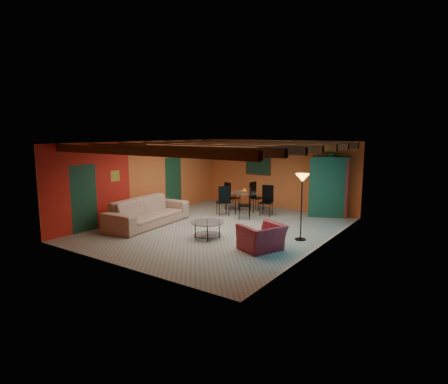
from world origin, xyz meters
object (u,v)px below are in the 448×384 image
Objects in this scene: dining_table at (244,199)px; armchair at (262,237)px; vase at (245,182)px; floor_lamp at (301,207)px; sofa at (148,212)px; coffee_table at (207,230)px; potted_plant at (331,152)px; armoire at (330,187)px.

armchair is at bearing -52.71° from dining_table.
armchair is 4.43m from vase.
floor_lamp is at bearing -33.06° from vase.
dining_table is (1.72, 3.24, 0.11)m from sofa.
coffee_table is 3.61m from vase.
dining_table is at bearing 146.94° from floor_lamp.
sofa reaches higher than coffee_table.
sofa reaches higher than armchair.
sofa is 2.90× the size of armchair.
potted_plant is at bearing -158.35° from armchair.
armoire is (1.90, 4.78, 0.80)m from coffee_table.
dining_table is 12.00× the size of vase.
vase is at bearing -33.36° from sofa.
coffee_table is at bearing -69.78° from armchair.
vase is at bearing -175.01° from armoire.
coffee_table is at bearing -76.33° from dining_table.
floor_lamp is 4.23× the size of potted_plant.
sofa is 1.60× the size of floor_lamp.
armoire reaches higher than armchair.
potted_plant reaches higher than floor_lamp.
sofa is at bearing -70.23° from armchair.
coffee_table is (-1.81, 0.08, -0.09)m from armchair.
sofa is at bearing -133.74° from potted_plant.
sofa is at bearing -117.93° from vase.
vase is (-2.63, 3.46, 0.86)m from armchair.
armchair is 1.64m from floor_lamp.
coffee_table is 2.74m from floor_lamp.
sofa is at bearing -165.61° from floor_lamp.
armoire is 11.80× the size of vase.
armchair is 0.50× the size of armoire.
coffee_table is 5.21m from armoire.
floor_lamp is 3.69m from vase.
potted_plant is (0.00, 0.00, 1.27)m from armoire.
dining_table is (-2.63, 3.46, 0.22)m from armchair.
dining_table is 0.64m from vase.
armoire is 1.11× the size of floor_lamp.
armchair is at bearing -52.71° from vase.
armoire is at bearing 27.20° from vase.
armchair is at bearing -91.02° from potted_plant.
dining_table reaches higher than coffee_table.
armoire is 3.43m from floor_lamp.
dining_table is at bearing -33.36° from sofa.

